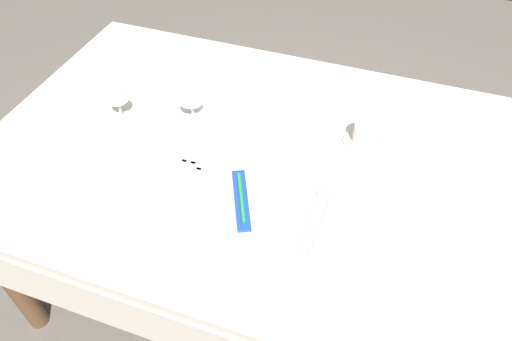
# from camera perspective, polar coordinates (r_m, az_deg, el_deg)

# --- Properties ---
(ground_plane) EXTENTS (6.00, 6.00, 0.00)m
(ground_plane) POSITION_cam_1_polar(r_m,az_deg,el_deg) (2.01, 1.72, -13.64)
(ground_plane) COLOR slate
(dining_table) EXTENTS (1.80, 1.11, 0.74)m
(dining_table) POSITION_cam_1_polar(r_m,az_deg,el_deg) (1.47, 2.27, -0.70)
(dining_table) COLOR silver
(dining_table) RESTS_ON ground
(dinner_plate) EXTENTS (0.27, 0.27, 0.02)m
(dinner_plate) POSITION_cam_1_polar(r_m,az_deg,el_deg) (1.28, -1.79, -3.99)
(dinner_plate) COLOR white
(dinner_plate) RESTS_ON dining_table
(toothbrush_package) EXTENTS (0.12, 0.21, 0.02)m
(toothbrush_package) POSITION_cam_1_polar(r_m,az_deg,el_deg) (1.27, -1.80, -3.51)
(toothbrush_package) COLOR blue
(toothbrush_package) RESTS_ON dinner_plate
(fork_outer) EXTENTS (0.03, 0.22, 0.00)m
(fork_outer) POSITION_cam_1_polar(r_m,az_deg,el_deg) (1.35, -7.90, -1.64)
(fork_outer) COLOR beige
(fork_outer) RESTS_ON dining_table
(fork_inner) EXTENTS (0.02, 0.23, 0.00)m
(fork_inner) POSITION_cam_1_polar(r_m,az_deg,el_deg) (1.37, -8.76, -1.03)
(fork_inner) COLOR beige
(fork_inner) RESTS_ON dining_table
(fork_salad) EXTENTS (0.03, 0.23, 0.00)m
(fork_salad) POSITION_cam_1_polar(r_m,az_deg,el_deg) (1.38, -10.06, -0.76)
(fork_salad) COLOR beige
(fork_salad) RESTS_ON dining_table
(dinner_knife) EXTENTS (0.02, 0.22, 0.00)m
(dinner_knife) POSITION_cam_1_polar(r_m,az_deg,el_deg) (1.27, 5.56, -5.40)
(dinner_knife) COLOR beige
(dinner_knife) RESTS_ON dining_table
(spoon_soup) EXTENTS (0.03, 0.23, 0.01)m
(spoon_soup) POSITION_cam_1_polar(r_m,az_deg,el_deg) (1.28, 7.18, -5.03)
(spoon_soup) COLOR beige
(spoon_soup) RESTS_ON dining_table
(spoon_dessert) EXTENTS (0.03, 0.22, 0.01)m
(spoon_dessert) POSITION_cam_1_polar(r_m,az_deg,el_deg) (1.28, 8.44, -5.49)
(spoon_dessert) COLOR beige
(spoon_dessert) RESTS_ON dining_table
(saucer_left) EXTENTS (0.14, 0.14, 0.01)m
(saucer_left) POSITION_cam_1_polar(r_m,az_deg,el_deg) (1.49, 13.18, 3.30)
(saucer_left) COLOR white
(saucer_left) RESTS_ON dining_table
(coffee_cup_left) EXTENTS (0.11, 0.09, 0.06)m
(coffee_cup_left) POSITION_cam_1_polar(r_m,az_deg,el_deg) (1.47, 13.48, 4.33)
(coffee_cup_left) COLOR white
(coffee_cup_left) RESTS_ON saucer_left
(wine_glass_centre) EXTENTS (0.07, 0.07, 0.15)m
(wine_glass_centre) POSITION_cam_1_polar(r_m,az_deg,el_deg) (1.56, -16.67, 9.07)
(wine_glass_centre) COLOR silver
(wine_glass_centre) RESTS_ON dining_table
(wine_glass_left) EXTENTS (0.08, 0.08, 0.13)m
(wine_glass_left) POSITION_cam_1_polar(r_m,az_deg,el_deg) (1.52, -7.93, 9.05)
(wine_glass_left) COLOR silver
(wine_glass_left) RESTS_ON dining_table
(napkin_folded) EXTENTS (0.07, 0.07, 0.16)m
(napkin_folded) POSITION_cam_1_polar(r_m,az_deg,el_deg) (1.61, -5.77, 11.25)
(napkin_folded) COLOR white
(napkin_folded) RESTS_ON dining_table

